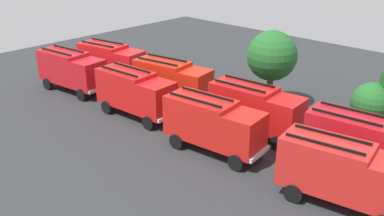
{
  "coord_description": "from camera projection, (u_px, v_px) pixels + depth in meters",
  "views": [
    {
      "loc": [
        21.45,
        -22.55,
        14.47
      ],
      "look_at": [
        0.0,
        0.0,
        1.4
      ],
      "focal_mm": 40.5,
      "sensor_mm": 36.0,
      "label": 1
    }
  ],
  "objects": [
    {
      "name": "fire_truck_2",
      "position": [
        213.0,
        123.0,
        29.39
      ],
      "size": [
        7.42,
        3.39,
        3.88
      ],
      "rotation": [
        0.0,
        0.0,
        0.11
      ],
      "color": "red",
      "rests_on": "ground"
    },
    {
      "name": "fire_truck_6",
      "position": [
        255.0,
        108.0,
        31.87
      ],
      "size": [
        7.38,
        3.25,
        3.88
      ],
      "rotation": [
        0.0,
        0.0,
        0.09
      ],
      "color": "red",
      "rests_on": "ground"
    },
    {
      "name": "fire_truck_0",
      "position": [
        71.0,
        69.0,
        40.51
      ],
      "size": [
        7.44,
        3.46,
        3.88
      ],
      "rotation": [
        0.0,
        0.0,
        0.12
      ],
      "color": "red",
      "rests_on": "ground"
    },
    {
      "name": "fire_truck_5",
      "position": [
        172.0,
        80.0,
        37.65
      ],
      "size": [
        7.5,
        3.69,
        3.88
      ],
      "rotation": [
        0.0,
        0.0,
        0.16
      ],
      "color": "red",
      "rests_on": "ground"
    },
    {
      "name": "tree_1",
      "position": [
        372.0,
        103.0,
        30.31
      ],
      "size": [
        2.92,
        2.92,
        4.52
      ],
      "color": "brown",
      "rests_on": "ground"
    },
    {
      "name": "ground_plane",
      "position": [
        192.0,
        124.0,
        34.3
      ],
      "size": [
        63.21,
        63.21,
        0.0
      ],
      "primitive_type": "plane",
      "color": "#2D3033"
    },
    {
      "name": "fire_truck_3",
      "position": [
        344.0,
        171.0,
        23.6
      ],
      "size": [
        7.5,
        3.7,
        3.88
      ],
      "rotation": [
        0.0,
        0.0,
        0.17
      ],
      "color": "red",
      "rests_on": "ground"
    },
    {
      "name": "tree_0",
      "position": [
        272.0,
        56.0,
        36.32
      ],
      "size": [
        4.25,
        4.25,
        6.59
      ],
      "color": "brown",
      "rests_on": "ground"
    },
    {
      "name": "fire_truck_4",
      "position": [
        111.0,
        60.0,
        43.12
      ],
      "size": [
        7.52,
        3.77,
        3.88
      ],
      "rotation": [
        0.0,
        0.0,
        0.18
      ],
      "color": "red",
      "rests_on": "ground"
    },
    {
      "name": "fire_truck_7",
      "position": [
        363.0,
        142.0,
        26.77
      ],
      "size": [
        7.41,
        3.35,
        3.88
      ],
      "rotation": [
        0.0,
        0.0,
        0.1
      ],
      "color": "red",
      "rests_on": "ground"
    },
    {
      "name": "firefighter_2",
      "position": [
        99.0,
        60.0,
        47.39
      ],
      "size": [
        0.48,
        0.44,
        1.71
      ],
      "rotation": [
        0.0,
        0.0,
        0.94
      ],
      "color": "black",
      "rests_on": "ground"
    },
    {
      "name": "firefighter_3",
      "position": [
        133.0,
        64.0,
        45.85
      ],
      "size": [
        0.46,
        0.33,
        1.8
      ],
      "rotation": [
        0.0,
        0.0,
        4.49
      ],
      "color": "black",
      "rests_on": "ground"
    },
    {
      "name": "firefighter_0",
      "position": [
        254.0,
        101.0,
        36.14
      ],
      "size": [
        0.39,
        0.48,
        1.84
      ],
      "rotation": [
        0.0,
        0.0,
        2.72
      ],
      "color": "black",
      "rests_on": "ground"
    },
    {
      "name": "fire_truck_1",
      "position": [
        135.0,
        91.0,
        35.02
      ],
      "size": [
        7.35,
        3.15,
        3.88
      ],
      "rotation": [
        0.0,
        0.0,
        0.07
      ],
      "color": "red",
      "rests_on": "ground"
    },
    {
      "name": "traffic_cone_0",
      "position": [
        184.0,
        87.0,
        41.37
      ],
      "size": [
        0.44,
        0.44,
        0.63
      ],
      "primitive_type": "cone",
      "color": "#F2600C",
      "rests_on": "ground"
    },
    {
      "name": "firefighter_4",
      "position": [
        198.0,
        87.0,
        39.35
      ],
      "size": [
        0.43,
        0.29,
        1.77
      ],
      "rotation": [
        0.0,
        0.0,
        4.74
      ],
      "color": "black",
      "rests_on": "ground"
    }
  ]
}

